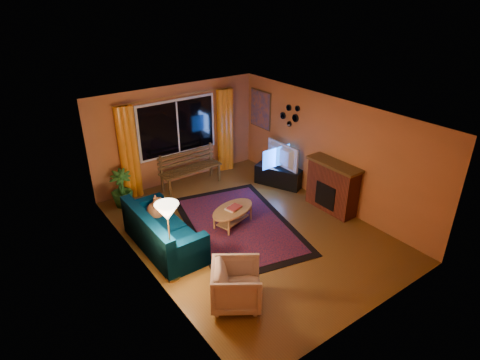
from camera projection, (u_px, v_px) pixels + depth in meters
floor at (248, 230)px, 8.45m from camera, size 4.50×6.00×0.02m
ceiling at (250, 114)px, 7.33m from camera, size 4.50×6.00×0.02m
wall_back at (177, 134)px, 10.08m from camera, size 4.50×0.02×2.50m
wall_left at (141, 211)px, 6.71m from camera, size 0.02×6.00×2.50m
wall_right at (329, 151)px, 9.08m from camera, size 0.02×6.00×2.50m
window at (178, 127)px, 9.95m from camera, size 2.00×0.02×1.30m
curtain_rod at (176, 96)px, 9.56m from camera, size 3.20×0.03×0.03m
curtain_left at (128, 153)px, 9.34m from camera, size 0.36×0.36×2.24m
curtain_right at (225, 130)px, 10.75m from camera, size 0.36×0.36×2.24m
bench at (191, 178)px, 10.15m from camera, size 1.61×0.52×0.48m
potted_plant at (121, 189)px, 9.18m from camera, size 0.64×0.64×0.88m
sofa at (164, 229)px, 7.73m from camera, size 0.88×2.02×0.82m
dog at (155, 207)px, 7.97m from camera, size 0.38×0.50×0.53m
armchair at (237, 283)px, 6.36m from camera, size 1.03×1.05×0.79m
floor_lamp at (170, 243)px, 6.73m from camera, size 0.29×0.29×1.51m
rug at (238, 224)px, 8.61m from camera, size 2.77×3.69×0.02m
coffee_table at (233, 217)px, 8.53m from camera, size 1.35×1.35×0.40m
tv_console at (278, 176)px, 10.21m from camera, size 0.86×1.24×0.49m
television at (279, 156)px, 9.96m from camera, size 0.15×1.08×0.62m
fireplace at (332, 188)px, 8.99m from camera, size 0.40×1.20×1.10m
mirror_cluster at (290, 114)px, 9.75m from camera, size 0.06×0.60×0.56m
painting at (260, 109)px, 10.66m from camera, size 0.04×0.76×0.96m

